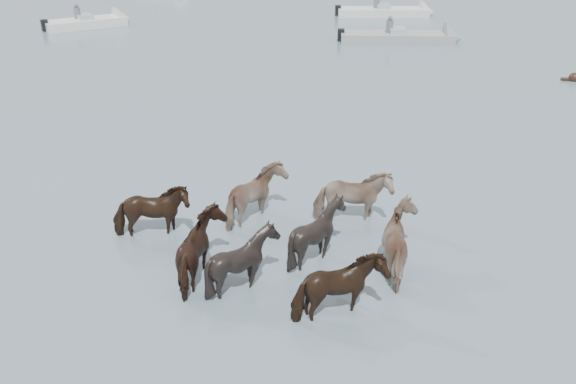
# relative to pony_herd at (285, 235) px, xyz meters

# --- Properties ---
(ground) EXTENTS (400.00, 400.00, 0.00)m
(ground) POSITION_rel_pony_herd_xyz_m (0.62, -0.60, -0.56)
(ground) COLOR #4D626F
(ground) RESTS_ON ground
(pony_herd) EXTENTS (7.53, 5.13, 1.55)m
(pony_herd) POSITION_rel_pony_herd_xyz_m (0.00, 0.00, 0.00)
(pony_herd) COLOR black
(pony_herd) RESTS_ON ground
(swimming_pony) EXTENTS (0.72, 0.44, 0.44)m
(swimming_pony) POSITION_rel_pony_herd_xyz_m (10.24, 15.08, -0.46)
(swimming_pony) COLOR black
(swimming_pony) RESTS_ON ground
(motorboat_a) EXTENTS (4.86, 4.33, 1.92)m
(motorboat_a) POSITION_rel_pony_herd_xyz_m (-13.80, 23.93, -0.33)
(motorboat_a) COLOR silver
(motorboat_a) RESTS_ON ground
(motorboat_b) EXTENTS (6.47, 2.06, 1.92)m
(motorboat_b) POSITION_rel_pony_herd_xyz_m (4.08, 21.69, -0.34)
(motorboat_b) COLOR gray
(motorboat_b) RESTS_ON ground
(motorboat_c) EXTENTS (6.30, 2.30, 1.92)m
(motorboat_c) POSITION_rel_pony_herd_xyz_m (3.50, 29.13, -0.34)
(motorboat_c) COLOR silver
(motorboat_c) RESTS_ON ground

